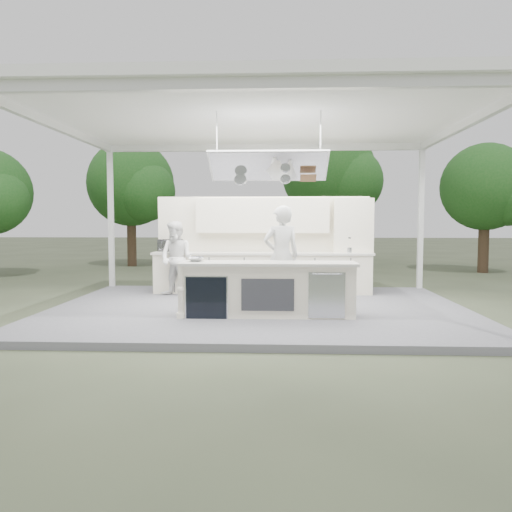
{
  "coord_description": "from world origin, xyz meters",
  "views": [
    {
      "loc": [
        0.39,
        -9.66,
        1.79
      ],
      "look_at": [
        -0.08,
        0.4,
        1.09
      ],
      "focal_mm": 35.0,
      "sensor_mm": 36.0,
      "label": 1
    }
  ],
  "objects_px": {
    "sous_chef": "(177,259)",
    "demo_island": "(267,289)",
    "back_counter": "(262,272)",
    "head_chef": "(281,256)"
  },
  "relations": [
    {
      "from": "back_counter",
      "to": "head_chef",
      "type": "height_order",
      "value": "head_chef"
    },
    {
      "from": "back_counter",
      "to": "head_chef",
      "type": "relative_size",
      "value": 2.57
    },
    {
      "from": "demo_island",
      "to": "head_chef",
      "type": "relative_size",
      "value": 1.57
    },
    {
      "from": "head_chef",
      "to": "sous_chef",
      "type": "bearing_deg",
      "value": -41.59
    },
    {
      "from": "sous_chef",
      "to": "demo_island",
      "type": "bearing_deg",
      "value": -25.4
    },
    {
      "from": "head_chef",
      "to": "sous_chef",
      "type": "relative_size",
      "value": 1.18
    },
    {
      "from": "back_counter",
      "to": "sous_chef",
      "type": "bearing_deg",
      "value": -162.45
    },
    {
      "from": "back_counter",
      "to": "sous_chef",
      "type": "distance_m",
      "value": 2.01
    },
    {
      "from": "head_chef",
      "to": "sous_chef",
      "type": "distance_m",
      "value": 2.61
    },
    {
      "from": "head_chef",
      "to": "sous_chef",
      "type": "xyz_separation_m",
      "value": [
        -2.32,
        1.19,
        -0.15
      ]
    }
  ]
}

